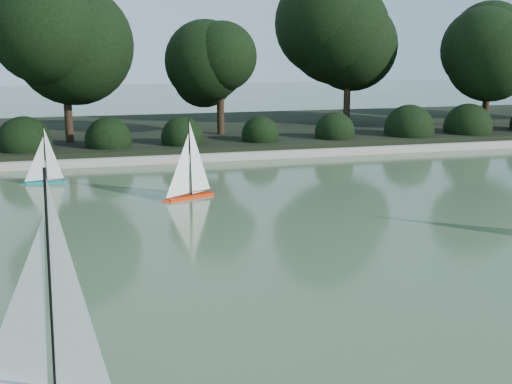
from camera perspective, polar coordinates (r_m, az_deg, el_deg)
ground at (r=6.94m, az=7.87°, el=-10.14°), size 80.00×80.00×0.00m
pond_coping at (r=15.31m, az=-5.01°, el=3.09°), size 40.00×0.35×0.18m
far_bank at (r=19.22m, az=-7.04°, el=5.24°), size 40.00×8.00×0.30m
tree_line at (r=17.71m, az=-2.51°, el=12.75°), size 26.31×3.93×4.39m
shrub_hedge at (r=16.13m, az=-5.58°, el=4.87°), size 29.10×1.10×1.10m
sailboat_white_a at (r=5.43m, az=-19.08°, el=-14.04°), size 1.31×0.90×1.95m
sailboat_orange at (r=11.56m, az=-6.28°, el=0.58°), size 1.08×0.60×1.53m
sailboat_teal at (r=13.46m, az=-18.55°, el=1.53°), size 0.90×0.17×1.23m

